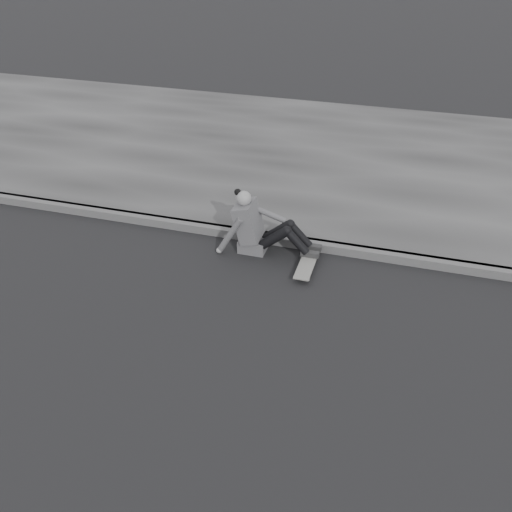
{
  "coord_description": "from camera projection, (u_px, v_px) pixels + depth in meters",
  "views": [
    {
      "loc": [
        0.31,
        -4.01,
        4.14
      ],
      "look_at": [
        -1.29,
        1.43,
        0.5
      ],
      "focal_mm": 40.0,
      "sensor_mm": 36.0,
      "label": 1
    }
  ],
  "objects": [
    {
      "name": "curb",
      "position": [
        373.0,
        254.0,
        7.6
      ],
      "size": [
        24.0,
        0.16,
        0.12
      ],
      "primitive_type": "cube",
      "color": "#4A4A4A",
      "rests_on": "ground"
    },
    {
      "name": "skateboard",
      "position": [
        307.0,
        264.0,
        7.37
      ],
      "size": [
        0.2,
        0.78,
        0.09
      ],
      "color": "gray",
      "rests_on": "ground"
    },
    {
      "name": "ground",
      "position": [
        342.0,
        395.0,
        5.55
      ],
      "size": [
        80.0,
        80.0,
        0.0
      ],
      "primitive_type": "plane",
      "color": "black",
      "rests_on": "ground"
    },
    {
      "name": "seated_woman",
      "position": [
        258.0,
        227.0,
        7.59
      ],
      "size": [
        1.38,
        0.46,
        0.88
      ],
      "color": "#4A4A4C",
      "rests_on": "ground"
    },
    {
      "name": "sidewalk",
      "position": [
        393.0,
        165.0,
        10.03
      ],
      "size": [
        24.0,
        6.0,
        0.12
      ],
      "primitive_type": "cube",
      "color": "#353535",
      "rests_on": "ground"
    }
  ]
}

